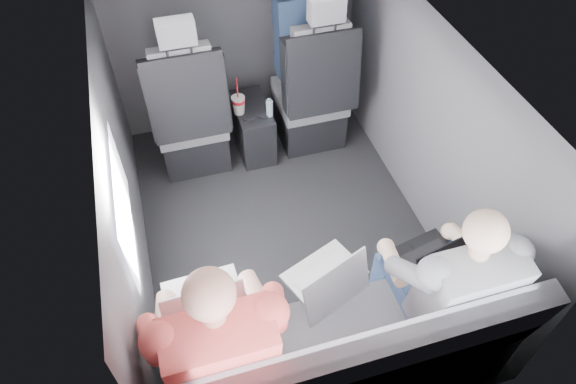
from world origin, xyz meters
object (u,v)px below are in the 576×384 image
object	(u,v)px
rear_bench	(347,358)
soda_cup	(239,104)
front_seat_left	(190,121)
passenger_rear_left	(219,340)
front_seat_right	(312,99)
laptop_white	(204,302)
laptop_silver	(329,279)
passenger_front_right	(304,37)
passenger_rear_right	(444,282)
water_bottle	(269,108)
center_console	(253,128)
laptop_black	(431,258)

from	to	relation	value
rear_bench	soda_cup	distance (m)	1.91
front_seat_left	passenger_rear_left	xyz separation A→B (m)	(-0.13, -1.81, 0.25)
front_seat_right	laptop_white	bearing A→B (deg)	-123.65
laptop_silver	passenger_front_right	size ratio (longest dim) A/B	0.52
front_seat_right	passenger_rear_left	xyz separation A→B (m)	(-1.03, -1.81, 0.25)
laptop_white	passenger_front_right	xyz separation A→B (m)	(1.07, 1.85, 0.12)
soda_cup	laptop_silver	xyz separation A→B (m)	(0.08, -1.64, 0.16)
soda_cup	passenger_rear_right	xyz separation A→B (m)	(0.60, -1.81, 0.16)
front_seat_left	water_bottle	world-z (taller)	front_seat_left
laptop_white	passenger_rear_left	xyz separation A→B (m)	(0.03, -0.21, 0.01)
front_seat_right	water_bottle	distance (m)	0.37
water_bottle	passenger_front_right	world-z (taller)	passenger_front_right
laptop_silver	passenger_front_right	xyz separation A→B (m)	(0.48, 1.90, 0.12)
water_bottle	passenger_front_right	size ratio (longest dim) A/B	0.17
center_console	water_bottle	xyz separation A→B (m)	(0.10, -0.13, 0.26)
passenger_rear_left	passenger_rear_right	bearing A→B (deg)	0.04
front_seat_left	front_seat_right	size ratio (longest dim) A/B	1.00
laptop_white	center_console	bearing A→B (deg)	69.49
water_bottle	rear_bench	bearing A→B (deg)	-93.17
water_bottle	passenger_rear_left	distance (m)	1.85
front_seat_left	laptop_black	size ratio (longest dim) A/B	3.71
front_seat_left	laptop_white	xyz separation A→B (m)	(-0.16, -1.59, 0.24)
laptop_black	passenger_rear_left	distance (m)	1.10
soda_cup	passenger_rear_left	world-z (taller)	passenger_rear_left
water_bottle	passenger_rear_right	xyz separation A→B (m)	(0.40, -1.71, 0.17)
soda_cup	water_bottle	size ratio (longest dim) A/B	2.07
front_seat_left	passenger_rear_right	distance (m)	2.05
passenger_rear_right	laptop_white	bearing A→B (deg)	169.14
front_seat_left	water_bottle	xyz separation A→B (m)	(0.55, -0.09, 0.06)
soda_cup	passenger_front_right	xyz separation A→B (m)	(0.56, 0.26, 0.28)
front_seat_left	laptop_silver	size ratio (longest dim) A/B	2.86
passenger_front_right	laptop_black	bearing A→B (deg)	-88.66
water_bottle	passenger_rear_left	size ratio (longest dim) A/B	0.11
passenger_rear_right	passenger_front_right	world-z (taller)	passenger_front_right
front_seat_left	laptop_white	world-z (taller)	front_seat_left
laptop_silver	passenger_rear_right	world-z (taller)	passenger_rear_right
rear_bench	laptop_silver	world-z (taller)	rear_bench
water_bottle	front_seat_left	bearing A→B (deg)	170.31
front_seat_right	passenger_rear_right	distance (m)	1.82
passenger_rear_left	soda_cup	bearing A→B (deg)	74.98
front_seat_right	passenger_front_right	size ratio (longest dim) A/B	1.48
rear_bench	passenger_rear_right	size ratio (longest dim) A/B	1.30
center_console	laptop_black	bearing A→B (deg)	-73.53
center_console	laptop_white	size ratio (longest dim) A/B	1.29
center_console	laptop_black	world-z (taller)	laptop_black
front_seat_right	soda_cup	distance (m)	0.55
rear_bench	water_bottle	bearing A→B (deg)	86.83
laptop_black	laptop_silver	bearing A→B (deg)	177.49
center_console	water_bottle	bearing A→B (deg)	-53.24
water_bottle	passenger_rear_right	bearing A→B (deg)	-76.98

